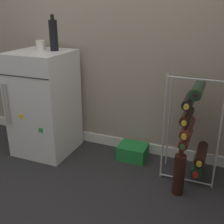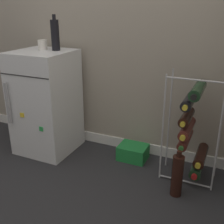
{
  "view_description": "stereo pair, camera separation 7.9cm",
  "coord_description": "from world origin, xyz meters",
  "views": [
    {
      "loc": [
        0.84,
        -1.59,
        1.22
      ],
      "look_at": [
        0.07,
        0.3,
        0.44
      ],
      "focal_mm": 45.0,
      "sensor_mm": 36.0,
      "label": 1
    },
    {
      "loc": [
        0.92,
        -1.56,
        1.22
      ],
      "look_at": [
        0.07,
        0.3,
        0.44
      ],
      "focal_mm": 45.0,
      "sensor_mm": 36.0,
      "label": 2
    }
  ],
  "objects": [
    {
      "name": "wine_rack",
      "position": [
        0.69,
        0.32,
        0.39
      ],
      "size": [
        0.38,
        0.33,
        0.8
      ],
      "color": "#B2B2B7",
      "rests_on": "ground_plane"
    },
    {
      "name": "ground_plane",
      "position": [
        0.0,
        0.0,
        0.0
      ],
      "size": [
        14.0,
        14.0,
        0.0
      ],
      "primitive_type": "plane",
      "color": "#28282B"
    },
    {
      "name": "fridge_top_cup",
      "position": [
        -0.57,
        0.34,
        0.91
      ],
      "size": [
        0.08,
        0.08,
        0.08
      ],
      "color": "silver",
      "rests_on": "mini_fridge"
    },
    {
      "name": "wall_back",
      "position": [
        0.0,
        0.59,
        1.24
      ],
      "size": [
        7.08,
        0.07,
        2.5
      ],
      "color": "#9E9384",
      "rests_on": "ground_plane"
    },
    {
      "name": "soda_box",
      "position": [
        0.21,
        0.41,
        0.06
      ],
      "size": [
        0.23,
        0.19,
        0.12
      ],
      "color": "#1E7F38",
      "rests_on": "ground_plane"
    },
    {
      "name": "mini_fridge",
      "position": [
        -0.54,
        0.28,
        0.44
      ],
      "size": [
        0.46,
        0.49,
        0.87
      ],
      "color": "silver",
      "rests_on": "ground_plane"
    },
    {
      "name": "loose_bottle_floor",
      "position": [
        0.65,
        0.08,
        0.15
      ],
      "size": [
        0.08,
        0.08,
        0.34
      ],
      "color": "black",
      "rests_on": "ground_plane"
    },
    {
      "name": "fridge_top_bottle",
      "position": [
        -0.45,
        0.35,
        1.0
      ],
      "size": [
        0.07,
        0.07,
        0.28
      ],
      "color": "black",
      "rests_on": "mini_fridge"
    }
  ]
}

